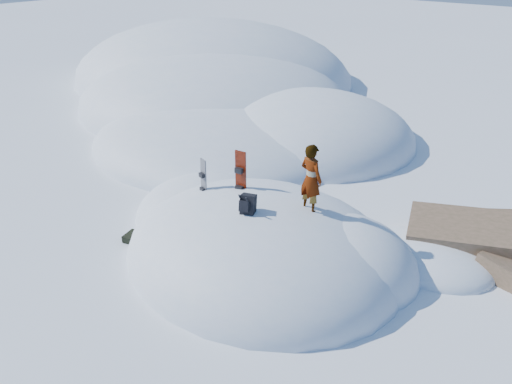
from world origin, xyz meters
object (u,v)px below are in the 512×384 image
Objects in this scene: person at (311,179)px; snowboard_dark at (203,184)px; backpack at (248,205)px; snowboard_red at (240,181)px.

snowboard_dark is at bearing 24.07° from person.
person is at bearing 31.32° from backpack.
snowboard_dark is (-0.87, -0.42, -0.18)m from snowboard_red.
person reaches higher than snowboard_dark.
person is (0.90, 1.13, 0.48)m from backpack.
snowboard_red is at bearing 117.09° from backpack.
snowboard_dark is 2.52× the size of backpack.
person reaches higher than snowboard_red.
snowboard_red reaches higher than backpack.
snowboard_red is 1.20× the size of snowboard_dark.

